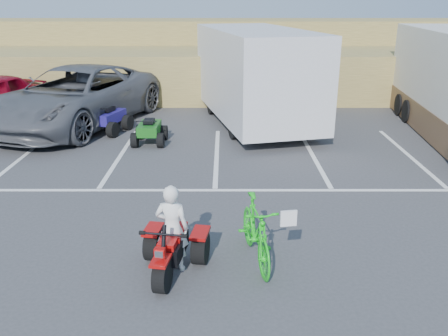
{
  "coord_description": "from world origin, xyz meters",
  "views": [
    {
      "loc": [
        0.21,
        -7.68,
        4.2
      ],
      "look_at": [
        0.21,
        1.15,
        1.0
      ],
      "focal_mm": 38.0,
      "sensor_mm": 36.0,
      "label": 1
    }
  ],
  "objects_px": {
    "green_dirt_bike": "(256,231)",
    "cargo_trailer": "(255,74)",
    "quad_atv_blue": "(109,132)",
    "grey_pickup": "(75,97)",
    "red_trike_atv": "(171,273)",
    "rider": "(172,228)",
    "quad_atv_green": "(150,143)"
  },
  "relations": [
    {
      "from": "green_dirt_bike",
      "to": "cargo_trailer",
      "type": "height_order",
      "value": "cargo_trailer"
    },
    {
      "from": "quad_atv_blue",
      "to": "cargo_trailer",
      "type": "bearing_deg",
      "value": 31.81
    },
    {
      "from": "quad_atv_blue",
      "to": "grey_pickup",
      "type": "bearing_deg",
      "value": 162.23
    },
    {
      "from": "red_trike_atv",
      "to": "cargo_trailer",
      "type": "distance_m",
      "value": 9.96
    },
    {
      "from": "green_dirt_bike",
      "to": "rider",
      "type": "bearing_deg",
      "value": -179.27
    },
    {
      "from": "cargo_trailer",
      "to": "green_dirt_bike",
      "type": "bearing_deg",
      "value": -106.53
    },
    {
      "from": "cargo_trailer",
      "to": "quad_atv_green",
      "type": "height_order",
      "value": "cargo_trailer"
    },
    {
      "from": "green_dirt_bike",
      "to": "quad_atv_green",
      "type": "relative_size",
      "value": 1.45
    },
    {
      "from": "red_trike_atv",
      "to": "cargo_trailer",
      "type": "bearing_deg",
      "value": 87.54
    },
    {
      "from": "cargo_trailer",
      "to": "quad_atv_blue",
      "type": "distance_m",
      "value": 5.28
    },
    {
      "from": "cargo_trailer",
      "to": "rider",
      "type": "bearing_deg",
      "value": -114.48
    },
    {
      "from": "cargo_trailer",
      "to": "quad_atv_blue",
      "type": "relative_size",
      "value": 5.08
    },
    {
      "from": "rider",
      "to": "cargo_trailer",
      "type": "height_order",
      "value": "cargo_trailer"
    },
    {
      "from": "quad_atv_blue",
      "to": "quad_atv_green",
      "type": "bearing_deg",
      "value": -20.8
    },
    {
      "from": "rider",
      "to": "quad_atv_blue",
      "type": "bearing_deg",
      "value": -61.56
    },
    {
      "from": "red_trike_atv",
      "to": "quad_atv_blue",
      "type": "xyz_separation_m",
      "value": [
        -2.93,
        8.42,
        0.0
      ]
    },
    {
      "from": "red_trike_atv",
      "to": "quad_atv_blue",
      "type": "relative_size",
      "value": 0.99
    },
    {
      "from": "rider",
      "to": "cargo_trailer",
      "type": "bearing_deg",
      "value": -92.49
    },
    {
      "from": "red_trike_atv",
      "to": "quad_atv_green",
      "type": "distance_m",
      "value": 7.33
    },
    {
      "from": "grey_pickup",
      "to": "rider",
      "type": "bearing_deg",
      "value": -47.23
    },
    {
      "from": "quad_atv_blue",
      "to": "quad_atv_green",
      "type": "xyz_separation_m",
      "value": [
        1.53,
        -1.22,
        0.0
      ]
    },
    {
      "from": "quad_atv_green",
      "to": "quad_atv_blue",
      "type": "bearing_deg",
      "value": 141.86
    },
    {
      "from": "red_trike_atv",
      "to": "green_dirt_bike",
      "type": "relative_size",
      "value": 0.77
    },
    {
      "from": "rider",
      "to": "quad_atv_green",
      "type": "height_order",
      "value": "rider"
    },
    {
      "from": "quad_atv_blue",
      "to": "quad_atv_green",
      "type": "distance_m",
      "value": 1.96
    },
    {
      "from": "cargo_trailer",
      "to": "quad_atv_blue",
      "type": "bearing_deg",
      "value": -179.25
    },
    {
      "from": "quad_atv_green",
      "to": "green_dirt_bike",
      "type": "bearing_deg",
      "value": -67.24
    },
    {
      "from": "red_trike_atv",
      "to": "green_dirt_bike",
      "type": "xyz_separation_m",
      "value": [
        1.38,
        0.39,
        0.56
      ]
    },
    {
      "from": "rider",
      "to": "grey_pickup",
      "type": "distance_m",
      "value": 10.12
    },
    {
      "from": "rider",
      "to": "cargo_trailer",
      "type": "relative_size",
      "value": 0.2
    },
    {
      "from": "rider",
      "to": "green_dirt_bike",
      "type": "relative_size",
      "value": 0.79
    },
    {
      "from": "red_trike_atv",
      "to": "quad_atv_blue",
      "type": "distance_m",
      "value": 8.92
    }
  ]
}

